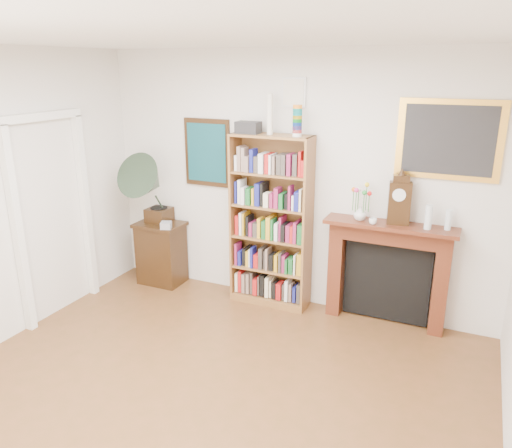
{
  "coord_description": "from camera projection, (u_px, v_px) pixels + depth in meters",
  "views": [
    {
      "loc": [
        1.83,
        -2.52,
        2.62
      ],
      "look_at": [
        -0.03,
        1.6,
        1.17
      ],
      "focal_mm": 35.0,
      "sensor_mm": 36.0,
      "label": 1
    }
  ],
  "objects": [
    {
      "name": "side_cabinet",
      "position": [
        161.0,
        253.0,
        6.2
      ],
      "size": [
        0.57,
        0.42,
        0.78
      ],
      "primitive_type": "cube",
      "rotation": [
        0.0,
        0.0,
        0.0
      ],
      "color": "black",
      "rests_on": "floor"
    },
    {
      "name": "gramophone",
      "position": [
        150.0,
        184.0,
        5.87
      ],
      "size": [
        0.54,
        0.68,
        0.89
      ],
      "rotation": [
        0.0,
        0.0,
        0.0
      ],
      "color": "black",
      "rests_on": "side_cabinet"
    },
    {
      "name": "bookshelf",
      "position": [
        271.0,
        212.0,
        5.46
      ],
      "size": [
        0.89,
        0.31,
        2.22
      ],
      "rotation": [
        0.0,
        0.0,
        -0.0
      ],
      "color": "brown",
      "rests_on": "floor"
    },
    {
      "name": "cd_stack",
      "position": [
        166.0,
        225.0,
        5.87
      ],
      "size": [
        0.16,
        0.16,
        0.08
      ],
      "primitive_type": "cube",
      "rotation": [
        0.0,
        0.0,
        0.4
      ],
      "color": "silver",
      "rests_on": "side_cabinet"
    },
    {
      "name": "fireplace",
      "position": [
        388.0,
        264.0,
        5.16
      ],
      "size": [
        1.31,
        0.32,
        1.11
      ],
      "rotation": [
        0.0,
        0.0,
        0.0
      ],
      "color": "#482210",
      "rests_on": "floor"
    },
    {
      "name": "bottle_right",
      "position": [
        448.0,
        220.0,
        4.76
      ],
      "size": [
        0.06,
        0.06,
        0.2
      ],
      "primitive_type": "cylinder",
      "color": "silver",
      "rests_on": "fireplace"
    },
    {
      "name": "mantel_clock",
      "position": [
        399.0,
        201.0,
        4.89
      ],
      "size": [
        0.23,
        0.16,
        0.49
      ],
      "rotation": [
        0.0,
        0.0,
        0.2
      ],
      "color": "black",
      "rests_on": "fireplace"
    },
    {
      "name": "teal_poster",
      "position": [
        207.0,
        153.0,
        5.77
      ],
      "size": [
        0.58,
        0.04,
        0.78
      ],
      "color": "black",
      "rests_on": "back_wall"
    },
    {
      "name": "door_casing",
      "position": [
        52.0,
        201.0,
        5.23
      ],
      "size": [
        0.08,
        1.02,
        2.17
      ],
      "color": "white",
      "rests_on": "left_wall"
    },
    {
      "name": "room",
      "position": [
        160.0,
        259.0,
        3.28
      ],
      "size": [
        4.51,
        5.01,
        2.81
      ],
      "color": "brown",
      "rests_on": "ground"
    },
    {
      "name": "gilt_painting",
      "position": [
        449.0,
        140.0,
        4.65
      ],
      "size": [
        0.95,
        0.04,
        0.75
      ],
      "color": "gold",
      "rests_on": "back_wall"
    },
    {
      "name": "flower_vase",
      "position": [
        360.0,
        213.0,
        5.07
      ],
      "size": [
        0.14,
        0.14,
        0.14
      ],
      "primitive_type": "imported",
      "rotation": [
        0.0,
        0.0,
        -0.02
      ],
      "color": "silver",
      "rests_on": "fireplace"
    },
    {
      "name": "small_picture",
      "position": [
        294.0,
        92.0,
        5.14
      ],
      "size": [
        0.26,
        0.04,
        0.3
      ],
      "color": "white",
      "rests_on": "back_wall"
    },
    {
      "name": "teacup",
      "position": [
        373.0,
        221.0,
        4.94
      ],
      "size": [
        0.09,
        0.09,
        0.06
      ],
      "primitive_type": "imported",
      "rotation": [
        0.0,
        0.0,
        -0.14
      ],
      "color": "silver",
      "rests_on": "fireplace"
    },
    {
      "name": "bottle_left",
      "position": [
        428.0,
        217.0,
        4.77
      ],
      "size": [
        0.07,
        0.07,
        0.24
      ],
      "primitive_type": "cylinder",
      "color": "silver",
      "rests_on": "fireplace"
    }
  ]
}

